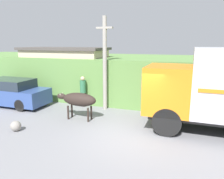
# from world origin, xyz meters

# --- Properties ---
(ground_plane) EXTENTS (60.00, 60.00, 0.00)m
(ground_plane) POSITION_xyz_m (0.00, 0.00, 0.00)
(ground_plane) COLOR gray
(hillside_embankment) EXTENTS (32.00, 6.63, 2.72)m
(hillside_embankment) POSITION_xyz_m (0.00, 6.55, 1.36)
(hillside_embankment) COLOR #608C47
(hillside_embankment) RESTS_ON ground_plane
(building_backdrop) EXTENTS (5.73, 2.70, 3.35)m
(building_backdrop) POSITION_xyz_m (-5.78, 4.64, 1.69)
(building_backdrop) COLOR #C6B793
(building_backdrop) RESTS_ON ground_plane
(brown_cow) EXTENTS (2.08, 0.64, 1.32)m
(brown_cow) POSITION_xyz_m (-2.80, 0.95, 0.98)
(brown_cow) COLOR #2D231E
(brown_cow) RESTS_ON ground_plane
(parked_suv) EXTENTS (4.74, 1.78, 1.57)m
(parked_suv) POSITION_xyz_m (-7.83, 1.77, 0.77)
(parked_suv) COLOR #334C8C
(parked_suv) RESTS_ON ground_plane
(pedestrian_on_hill) EXTENTS (0.37, 0.37, 1.77)m
(pedestrian_on_hill) POSITION_xyz_m (-3.60, 2.97, 0.98)
(pedestrian_on_hill) COLOR #38332D
(pedestrian_on_hill) RESTS_ON ground_plane
(utility_pole) EXTENTS (0.90, 0.22, 5.02)m
(utility_pole) POSITION_xyz_m (-2.23, 2.97, 2.62)
(utility_pole) COLOR #9E998E
(utility_pole) RESTS_ON ground_plane
(roadside_rock) EXTENTS (0.44, 0.44, 0.44)m
(roadside_rock) POSITION_xyz_m (-4.61, -1.24, 0.22)
(roadside_rock) COLOR gray
(roadside_rock) RESTS_ON ground_plane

